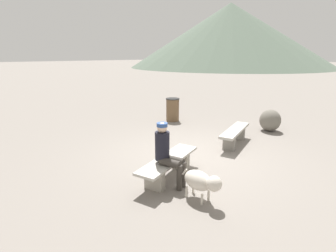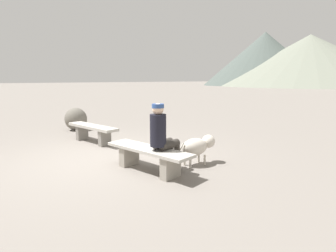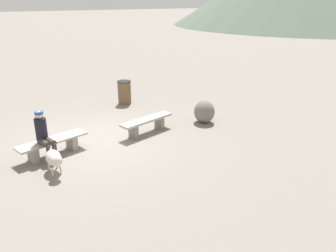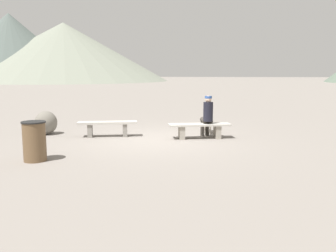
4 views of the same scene
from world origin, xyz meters
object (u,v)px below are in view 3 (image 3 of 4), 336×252
Objects in this scene: boulder at (204,112)px; dog at (54,158)px; bench_left at (147,123)px; seated_person at (44,134)px; bench_right at (53,144)px; trash_bin at (124,92)px.

dog is at bearing 9.74° from boulder.
bench_left is 2.47× the size of boulder.
seated_person is 0.90m from dog.
bench_right is 4.82m from boulder.
dog is (0.00, 0.84, -0.33)m from seated_person.
bench_right is 0.49m from seated_person.
dog is 1.16× the size of boulder.
dog is at bearing 76.05° from seated_person.
bench_right is at bearing -156.83° from seated_person.
bench_left is at bearing 111.23° from dog.
dog is (3.00, 1.04, 0.05)m from bench_left.
trash_bin is at bearing -116.89° from bench_left.
seated_person is 1.48× the size of dog.
bench_right is 2.19× the size of dog.
bench_right is 2.11× the size of trash_bin.
seated_person is at bearing -178.20° from dog.
bench_right is 1.03m from dog.
bench_left is 2.78m from bench_right.
dog reaches higher than bench_right.
boulder is (-1.29, 3.30, -0.08)m from trash_bin.
trash_bin is at bearing 140.14° from dog.
trash_bin is (-3.74, -3.32, -0.26)m from seated_person.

